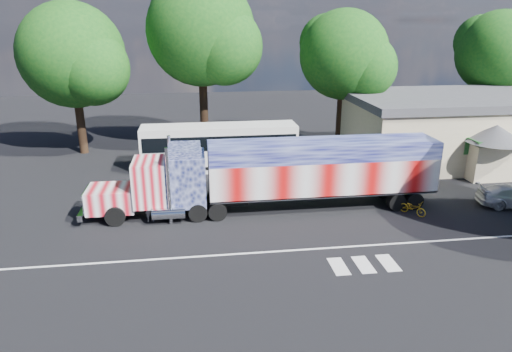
{
  "coord_description": "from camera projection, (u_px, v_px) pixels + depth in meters",
  "views": [
    {
      "loc": [
        -3.48,
        -22.67,
        10.77
      ],
      "look_at": [
        0.0,
        3.0,
        1.9
      ],
      "focal_mm": 32.0,
      "sensor_mm": 36.0,
      "label": 1
    }
  ],
  "objects": [
    {
      "name": "coach_bus",
      "position": [
        220.0,
        146.0,
        34.36
      ],
      "size": [
        11.6,
        2.7,
        3.38
      ],
      "color": "silver",
      "rests_on": "ground"
    },
    {
      "name": "tree_far_ne",
      "position": [
        500.0,
        53.0,
        42.35
      ],
      "size": [
        8.01,
        7.63,
        11.77
      ],
      "color": "black",
      "rests_on": "ground"
    },
    {
      "name": "semi_truck",
      "position": [
        280.0,
        173.0,
        26.73
      ],
      "size": [
        20.73,
        3.27,
        4.42
      ],
      "color": "black",
      "rests_on": "ground"
    },
    {
      "name": "tree_n_mid",
      "position": [
        203.0,
        32.0,
        37.27
      ],
      "size": [
        9.36,
        8.92,
        14.37
      ],
      "color": "black",
      "rests_on": "ground"
    },
    {
      "name": "bicycle",
      "position": [
        413.0,
        208.0,
        26.55
      ],
      "size": [
        1.44,
        1.63,
        0.85
      ],
      "primitive_type": "imported",
      "rotation": [
        0.0,
        0.0,
        0.66
      ],
      "color": "gold",
      "rests_on": "ground"
    },
    {
      "name": "woman",
      "position": [
        150.0,
        208.0,
        25.55
      ],
      "size": [
        0.64,
        0.49,
        1.56
      ],
      "primitive_type": "imported",
      "rotation": [
        0.0,
        0.0,
        0.22
      ],
      "color": "slate",
      "rests_on": "ground"
    },
    {
      "name": "lane_markings",
      "position": [
        310.0,
        257.0,
        21.87
      ],
      "size": [
        30.0,
        2.67,
        0.01
      ],
      "color": "silver",
      "rests_on": "ground"
    },
    {
      "name": "hall_building",
      "position": [
        486.0,
        126.0,
        37.05
      ],
      "size": [
        22.4,
        12.8,
        5.2
      ],
      "color": "beige",
      "rests_on": "ground"
    },
    {
      "name": "ground",
      "position": [
        263.0,
        226.0,
        25.19
      ],
      "size": [
        100.0,
        100.0,
        0.0
      ],
      "primitive_type": "plane",
      "color": "black"
    },
    {
      "name": "tree_ne_a",
      "position": [
        346.0,
        55.0,
        37.89
      ],
      "size": [
        7.78,
        7.41,
        11.76
      ],
      "color": "black",
      "rests_on": "ground"
    },
    {
      "name": "tree_nw_a",
      "position": [
        74.0,
        56.0,
        36.5
      ],
      "size": [
        8.81,
        8.39,
        12.31
      ],
      "color": "black",
      "rests_on": "ground"
    }
  ]
}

